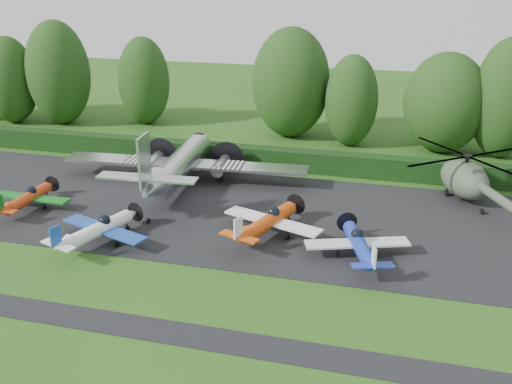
% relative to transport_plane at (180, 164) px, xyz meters
% --- Properties ---
extents(ground, '(160.00, 160.00, 0.00)m').
position_rel_transport_plane_xyz_m(ground, '(3.92, -14.50, -1.98)').
color(ground, '#255517').
rests_on(ground, ground).
extents(apron, '(70.00, 18.00, 0.01)m').
position_rel_transport_plane_xyz_m(apron, '(3.92, -4.50, -1.98)').
color(apron, black).
rests_on(apron, ground).
extents(taxiway_verge, '(70.00, 2.00, 0.00)m').
position_rel_transport_plane_xyz_m(taxiway_verge, '(3.92, -20.50, -1.98)').
color(taxiway_verge, black).
rests_on(taxiway_verge, ground).
extents(hedgerow, '(90.00, 1.60, 2.00)m').
position_rel_transport_plane_xyz_m(hedgerow, '(3.92, 6.50, -1.98)').
color(hedgerow, black).
rests_on(hedgerow, ground).
extents(transport_plane, '(22.14, 16.98, 7.10)m').
position_rel_transport_plane_xyz_m(transport_plane, '(0.00, 0.00, 0.00)').
color(transport_plane, silver).
rests_on(transport_plane, ground).
extents(light_plane_red, '(6.44, 6.77, 2.47)m').
position_rel_transport_plane_xyz_m(light_plane_red, '(-9.65, -8.06, -0.95)').
color(light_plane_red, '#BE3911').
rests_on(light_plane_red, ground).
extents(light_plane_white, '(7.12, 7.49, 2.74)m').
position_rel_transport_plane_xyz_m(light_plane_white, '(-1.25, -12.08, -0.84)').
color(light_plane_white, white).
rests_on(light_plane_white, ground).
extents(light_plane_orange, '(7.58, 7.97, 2.91)m').
position_rel_transport_plane_xyz_m(light_plane_orange, '(9.88, -7.99, -0.77)').
color(light_plane_orange, '#CE440C').
rests_on(light_plane_orange, ground).
extents(light_plane_blue, '(6.94, 7.30, 2.67)m').
position_rel_transport_plane_xyz_m(light_plane_blue, '(16.41, -9.77, -0.87)').
color(light_plane_blue, '#1B31A5').
rests_on(light_plane_blue, ground).
extents(helicopter, '(11.94, 13.98, 3.84)m').
position_rel_transport_plane_xyz_m(helicopter, '(23.82, 2.81, 0.09)').
color(helicopter, '#3D4737').
rests_on(helicopter, ground).
extents(tree_0, '(8.61, 8.61, 12.10)m').
position_rel_transport_plane_xyz_m(tree_0, '(6.20, 18.00, 4.06)').
color(tree_0, black).
rests_on(tree_0, ground).
extents(tree_2, '(6.40, 6.40, 10.46)m').
position_rel_transport_plane_xyz_m(tree_2, '(-27.84, 15.37, 3.24)').
color(tree_2, black).
rests_on(tree_2, ground).
extents(tree_4, '(7.44, 7.44, 12.36)m').
position_rel_transport_plane_xyz_m(tree_4, '(-21.78, 16.44, 4.19)').
color(tree_4, black).
rests_on(tree_4, ground).
extents(tree_5, '(5.54, 5.54, 9.71)m').
position_rel_transport_plane_xyz_m(tree_5, '(13.12, 15.99, 2.86)').
color(tree_5, black).
rests_on(tree_5, ground).
extents(tree_7, '(6.24, 6.24, 11.91)m').
position_rel_transport_plane_xyz_m(tree_7, '(28.01, 15.72, 3.96)').
color(tree_7, black).
rests_on(tree_7, ground).
extents(tree_8, '(6.13, 6.13, 10.45)m').
position_rel_transport_plane_xyz_m(tree_8, '(-11.92, 18.94, 3.23)').
color(tree_8, black).
rests_on(tree_8, ground).
extents(tree_9, '(8.33, 8.33, 10.23)m').
position_rel_transport_plane_xyz_m(tree_9, '(22.52, 16.27, 3.13)').
color(tree_9, black).
rests_on(tree_9, ground).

